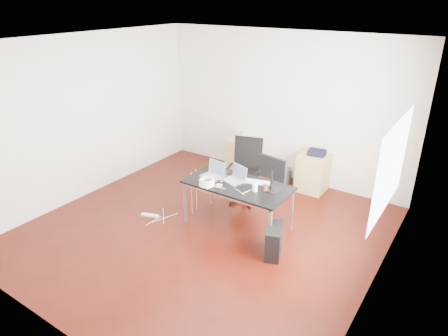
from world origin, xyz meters
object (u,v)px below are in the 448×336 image
Objects in this scene: office_chair at (246,167)px; filing_cabinet_right at (313,173)px; desk at (238,187)px; pc_tower at (274,241)px; filing_cabinet_left at (242,155)px.

filing_cabinet_right is at bearing 32.48° from office_chair.
desk is 1.00m from pc_tower.
desk is at bearing 135.56° from pc_tower.
filing_cabinet_left is 1.56× the size of pc_tower.
pc_tower is at bearing -61.88° from office_chair.
filing_cabinet_left is at bearing 108.52° from office_chair.
office_chair reaches higher than desk.
filing_cabinet_right is at bearing 75.57° from desk.
filing_cabinet_right is at bearing 77.95° from pc_tower.
desk is 2.15m from filing_cabinet_left.
pc_tower is (0.35, -2.20, -0.13)m from filing_cabinet_right.
filing_cabinet_left is (-0.68, 0.97, -0.26)m from office_chair.
office_chair is 1.75m from pc_tower.
office_chair is at bearing 113.60° from desk.
filing_cabinet_left reaches higher than pc_tower.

